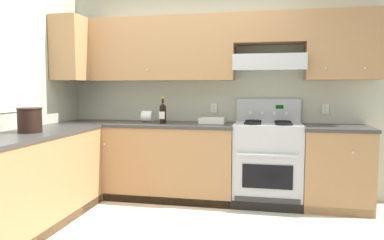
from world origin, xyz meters
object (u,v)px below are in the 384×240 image
Objects in this scene: stove at (267,162)px; bowl at (212,121)px; wine_bottle at (163,113)px; paper_towel_roll at (148,116)px; bucket at (30,120)px.

bowl is at bearing 173.84° from stove.
wine_bottle reaches higher than bowl.
paper_towel_roll is at bearing 176.96° from stove.
bucket is at bearing -120.33° from paper_towel_roll.
wine_bottle is at bearing -168.96° from bowl.
stove is 1.55m from paper_towel_roll.
stove is 3.97× the size of bowl.
wine_bottle is at bearing -178.03° from stove.
wine_bottle reaches higher than bucket.
paper_towel_roll is (-0.81, 0.01, 0.05)m from bowl.
stove is at bearing -3.04° from paper_towel_roll.
bucket is (-1.55, -1.26, 0.10)m from bowl.
paper_towel_roll is at bearing 59.67° from bucket.
wine_bottle is at bearing -27.50° from paper_towel_roll.
bucket is at bearing -130.31° from wine_bottle.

